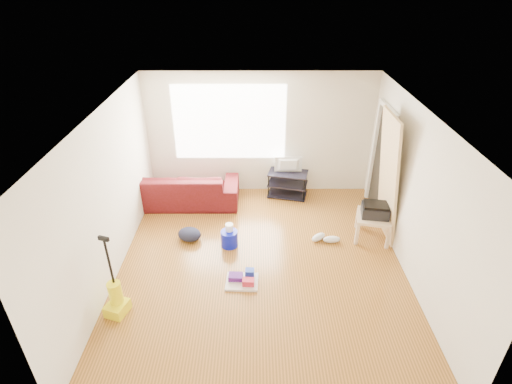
{
  "coord_description": "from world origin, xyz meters",
  "views": [
    {
      "loc": [
        -0.09,
        -4.98,
        4.22
      ],
      "look_at": [
        -0.08,
        0.6,
        1.01
      ],
      "focal_mm": 28.0,
      "sensor_mm": 36.0,
      "label": 1
    }
  ],
  "objects_px": {
    "sofa": "(182,202)",
    "vacuum": "(116,299)",
    "side_table": "(374,219)",
    "bucket": "(230,245)",
    "tv_stand": "(288,184)",
    "backpack": "(190,240)",
    "cleaning_tray": "(243,280)"
  },
  "relations": [
    {
      "from": "bucket",
      "to": "sofa",
      "type": "bearing_deg",
      "value": 126.26
    },
    {
      "from": "cleaning_tray",
      "to": "backpack",
      "type": "distance_m",
      "value": 1.45
    },
    {
      "from": "tv_stand",
      "to": "vacuum",
      "type": "height_order",
      "value": "vacuum"
    },
    {
      "from": "vacuum",
      "to": "bucket",
      "type": "bearing_deg",
      "value": 63.89
    },
    {
      "from": "sofa",
      "to": "bucket",
      "type": "bearing_deg",
      "value": 126.26
    },
    {
      "from": "sofa",
      "to": "side_table",
      "type": "xyz_separation_m",
      "value": [
        3.53,
        -1.2,
        0.39
      ]
    },
    {
      "from": "side_table",
      "to": "backpack",
      "type": "distance_m",
      "value": 3.22
    },
    {
      "from": "tv_stand",
      "to": "vacuum",
      "type": "xyz_separation_m",
      "value": [
        -2.57,
        -3.2,
        -0.05
      ]
    },
    {
      "from": "bucket",
      "to": "backpack",
      "type": "bearing_deg",
      "value": 166.82
    },
    {
      "from": "cleaning_tray",
      "to": "bucket",
      "type": "bearing_deg",
      "value": 105.48
    },
    {
      "from": "side_table",
      "to": "backpack",
      "type": "height_order",
      "value": "side_table"
    },
    {
      "from": "bucket",
      "to": "cleaning_tray",
      "type": "distance_m",
      "value": 0.95
    },
    {
      "from": "bucket",
      "to": "cleaning_tray",
      "type": "xyz_separation_m",
      "value": [
        0.25,
        -0.92,
        0.05
      ]
    },
    {
      "from": "bucket",
      "to": "cleaning_tray",
      "type": "height_order",
      "value": "cleaning_tray"
    },
    {
      "from": "backpack",
      "to": "vacuum",
      "type": "bearing_deg",
      "value": -99.44
    },
    {
      "from": "sofa",
      "to": "backpack",
      "type": "height_order",
      "value": "sofa"
    },
    {
      "from": "side_table",
      "to": "bucket",
      "type": "xyz_separation_m",
      "value": [
        -2.49,
        -0.22,
        -0.39
      ]
    },
    {
      "from": "side_table",
      "to": "vacuum",
      "type": "bearing_deg",
      "value": -156.45
    },
    {
      "from": "side_table",
      "to": "bucket",
      "type": "height_order",
      "value": "side_table"
    },
    {
      "from": "tv_stand",
      "to": "backpack",
      "type": "xyz_separation_m",
      "value": [
        -1.81,
        -1.53,
        -0.28
      ]
    },
    {
      "from": "sofa",
      "to": "vacuum",
      "type": "xyz_separation_m",
      "value": [
        -0.42,
        -2.93,
        0.23
      ]
    },
    {
      "from": "cleaning_tray",
      "to": "vacuum",
      "type": "xyz_separation_m",
      "value": [
        -1.72,
        -0.58,
        0.18
      ]
    },
    {
      "from": "side_table",
      "to": "bucket",
      "type": "distance_m",
      "value": 2.53
    },
    {
      "from": "sofa",
      "to": "vacuum",
      "type": "bearing_deg",
      "value": 81.92
    },
    {
      "from": "tv_stand",
      "to": "bucket",
      "type": "xyz_separation_m",
      "value": [
        -1.11,
        -1.7,
        -0.28
      ]
    },
    {
      "from": "side_table",
      "to": "cleaning_tray",
      "type": "height_order",
      "value": "side_table"
    },
    {
      "from": "vacuum",
      "to": "side_table",
      "type": "bearing_deg",
      "value": 41.8
    },
    {
      "from": "sofa",
      "to": "tv_stand",
      "type": "xyz_separation_m",
      "value": [
        2.16,
        0.27,
        0.28
      ]
    },
    {
      "from": "tv_stand",
      "to": "backpack",
      "type": "relative_size",
      "value": 2.11
    },
    {
      "from": "cleaning_tray",
      "to": "backpack",
      "type": "xyz_separation_m",
      "value": [
        -0.96,
        1.08,
        -0.05
      ]
    },
    {
      "from": "side_table",
      "to": "vacuum",
      "type": "xyz_separation_m",
      "value": [
        -3.95,
        -1.72,
        -0.16
      ]
    },
    {
      "from": "tv_stand",
      "to": "side_table",
      "type": "distance_m",
      "value": 2.02
    }
  ]
}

